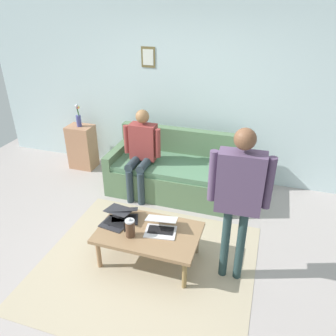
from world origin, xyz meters
TOP-DOWN VIEW (x-y plane):
  - ground_plane at (0.00, 0.00)m, footprint 7.68×7.68m
  - area_rug at (-0.03, 0.10)m, footprint 2.33×2.09m
  - back_wall at (0.00, -2.20)m, footprint 7.04×0.11m
  - couch at (0.13, -1.53)m, footprint 1.89×0.89m
  - coffee_table at (-0.03, -0.00)m, footprint 1.11×0.69m
  - laptop_left at (-0.15, -0.05)m, footprint 0.38×0.36m
  - laptop_center at (0.32, -0.12)m, footprint 0.40×0.36m
  - laptop_right at (0.38, -0.04)m, footprint 0.33×0.37m
  - french_press at (0.13, 0.13)m, footprint 0.12×0.10m
  - side_shelf at (1.86, -1.80)m, footprint 0.42×0.32m
  - flower_vase at (1.85, -1.80)m, footprint 0.09×0.09m
  - person_standing at (-0.93, -0.04)m, footprint 0.59×0.20m
  - person_seated at (0.56, -1.30)m, footprint 0.55×0.51m

SIDE VIEW (x-z plane):
  - ground_plane at x=0.00m, z-range 0.00..0.00m
  - area_rug at x=-0.03m, z-range 0.00..0.01m
  - couch at x=0.13m, z-range -0.13..0.75m
  - coffee_table at x=-0.03m, z-range 0.16..0.56m
  - side_shelf at x=1.86m, z-range 0.00..0.74m
  - laptop_center at x=0.32m, z-range 0.37..0.51m
  - laptop_left at x=-0.15m, z-range 0.37..0.53m
  - laptop_right at x=0.38m, z-range 0.38..0.52m
  - french_press at x=0.13m, z-range 0.39..0.62m
  - person_seated at x=0.56m, z-range 0.09..1.37m
  - flower_vase at x=1.85m, z-range 0.69..1.08m
  - person_standing at x=-0.93m, z-range 0.24..1.92m
  - back_wall at x=0.00m, z-range 0.00..2.70m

